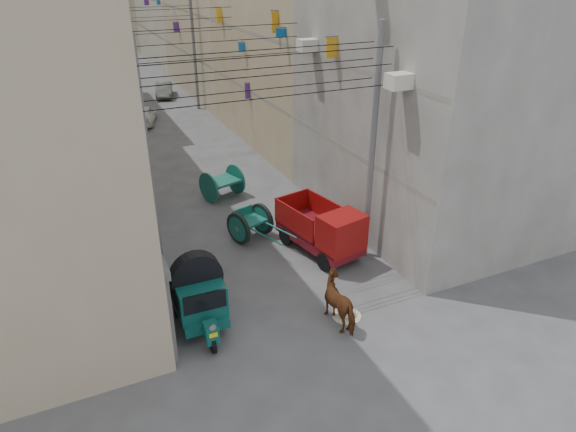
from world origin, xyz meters
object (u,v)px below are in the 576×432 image
tonga_cart (250,223)px  distant_car_white (143,115)px  second_cart (222,182)px  distant_car_green (118,86)px  auto_rickshaw (198,293)px  distant_car_grey (164,90)px  mini_truck (327,233)px  horse (342,301)px  feed_sack (347,312)px

tonga_cart → distant_car_white: size_ratio=0.84×
tonga_cart → second_cart: 4.00m
distant_car_green → auto_rickshaw: bearing=96.2°
tonga_cart → distant_car_white: (-0.90, 17.01, -0.05)m
auto_rickshaw → distant_car_grey: (5.02, 27.78, -0.52)m
second_cart → distant_car_green: bearing=75.4°
tonga_cart → mini_truck: bearing=-69.4°
mini_truck → distant_car_grey: bearing=78.5°
second_cart → horse: horse is taller
mini_truck → feed_sack: 3.61m
horse → tonga_cart: bearing=-89.4°
feed_sack → distant_car_green: bearing=93.9°
auto_rickshaw → distant_car_grey: auto_rickshaw is taller
distant_car_white → feed_sack: bearing=111.9°
second_cart → horse: bearing=-105.6°
auto_rickshaw → mini_truck: 5.49m
distant_car_grey → auto_rickshaw: bearing=-85.9°
auto_rickshaw → distant_car_grey: 28.24m
horse → distant_car_white: horse is taller
tonga_cart → distant_car_green: (-1.21, 25.91, -0.04)m
horse → distant_car_grey: (1.23, 29.41, -0.17)m
distant_car_white → distant_car_grey: 7.13m
mini_truck → horse: bearing=-123.1°
tonga_cart → horse: horse is taller
second_cart → distant_car_grey: bearing=66.9°
auto_rickshaw → distant_car_white: size_ratio=0.74×
feed_sack → auto_rickshaw: bearing=160.0°
auto_rickshaw → second_cart: (3.34, 8.19, -0.34)m
horse → distant_car_white: 22.88m
feed_sack → distant_car_white: distant_car_white is taller
mini_truck → feed_sack: bearing=-119.8°
mini_truck → distant_car_green: 28.42m
horse → mini_truck: bearing=-117.0°
tonga_cart → horse: size_ratio=1.73×
auto_rickshaw → tonga_cart: (3.16, 4.20, -0.42)m
feed_sack → distant_car_white: bearing=94.6°
second_cart → feed_sack: bearing=-103.9°
distant_car_green → mini_truck: bearing=106.4°
auto_rickshaw → feed_sack: (4.07, -1.48, -0.93)m
horse → distant_car_grey: bearing=-98.0°
distant_car_grey → feed_sack: bearing=-77.5°
mini_truck → feed_sack: size_ratio=6.70×
auto_rickshaw → distant_car_grey: bearing=81.1°
mini_truck → distant_car_green: mini_truck is taller
second_cart → horse: (0.45, -9.82, -0.01)m
tonga_cart → second_cart: (0.18, 4.00, 0.08)m
distant_car_green → distant_car_white: bearing=101.9°
mini_truck → horse: mini_truck is taller
mini_truck → distant_car_green: (-3.21, 28.24, -0.31)m
mini_truck → horse: (-1.36, -3.49, -0.20)m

